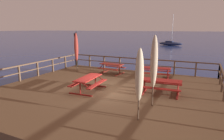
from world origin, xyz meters
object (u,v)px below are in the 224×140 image
picnic_table_back_right (112,66)px  sailboat_distant (170,43)px  picnic_table_front_right (88,81)px  patio_umbrella_tall_mid_left (139,75)px  lamp_post_hooked (76,44)px  patio_umbrella_short_back (154,62)px  picnic_table_mid_centre (161,84)px  patio_umbrella_tall_mid_right (76,47)px  picnic_table_back_left (155,70)px

picnic_table_back_right → sailboat_distant: bearing=92.3°
picnic_table_front_right → patio_umbrella_tall_mid_left: size_ratio=0.80×
sailboat_distant → lamp_post_hooked: bearing=-93.6°
picnic_table_front_right → patio_umbrella_short_back: 4.23m
patio_umbrella_short_back → lamp_post_hooked: size_ratio=1.01×
picnic_table_back_right → patio_umbrella_tall_mid_left: (4.39, -6.87, 1.22)m
picnic_table_mid_centre → picnic_table_back_right: size_ratio=1.15×
picnic_table_back_right → picnic_table_mid_centre: bearing=-36.3°
picnic_table_front_right → patio_umbrella_tall_mid_left: (3.74, -2.38, 1.22)m
picnic_table_back_right → patio_umbrella_tall_mid_right: bearing=-167.2°
picnic_table_back_left → picnic_table_front_right: (-2.77, -4.44, -0.00)m
picnic_table_back_left → lamp_post_hooked: 7.57m
picnic_table_back_right → patio_umbrella_short_back: size_ratio=0.61×
patio_umbrella_tall_mid_left → lamp_post_hooked: lamp_post_hooked is taller
picnic_table_back_left → patio_umbrella_tall_mid_right: 6.45m
picnic_table_back_left → patio_umbrella_tall_mid_right: (-6.26, -0.59, 1.42)m
picnic_table_back_right → sailboat_distant: (-1.54, 38.25, -0.82)m
picnic_table_back_left → picnic_table_back_right: bearing=179.1°
picnic_table_front_right → patio_umbrella_short_back: (3.89, -0.77, 1.48)m
patio_umbrella_tall_mid_right → patio_umbrella_short_back: size_ratio=0.97×
picnic_table_front_right → patio_umbrella_short_back: patio_umbrella_short_back is taller
picnic_table_back_left → sailboat_distant: bearing=97.4°
picnic_table_mid_centre → patio_umbrella_tall_mid_left: (-0.13, -3.55, 1.22)m
picnic_table_front_right → lamp_post_hooked: 7.26m
picnic_table_front_right → sailboat_distant: 42.81m
picnic_table_front_right → lamp_post_hooked: lamp_post_hooked is taller
patio_umbrella_tall_mid_right → patio_umbrella_short_back: (7.38, -4.62, 0.06)m
picnic_table_mid_centre → patio_umbrella_tall_mid_left: size_ratio=0.80×
patio_umbrella_tall_mid_left → lamp_post_hooked: 11.40m
patio_umbrella_tall_mid_left → sailboat_distant: 45.56m
picnic_table_back_left → sailboat_distant: (-4.97, 38.31, -0.83)m
picnic_table_back_right → patio_umbrella_short_back: 7.11m
picnic_table_back_left → patio_umbrella_short_back: bearing=-77.9°
picnic_table_back_left → sailboat_distant: sailboat_distant is taller
picnic_table_back_left → patio_umbrella_short_back: patio_umbrella_short_back is taller
patio_umbrella_tall_mid_right → sailboat_distant: 38.98m
picnic_table_front_right → picnic_table_back_left: bearing=58.0°
picnic_table_back_left → patio_umbrella_short_back: 5.53m
picnic_table_back_left → patio_umbrella_short_back: (1.12, -5.21, 1.48)m
picnic_table_front_right → sailboat_distant: size_ratio=0.29×
picnic_table_back_left → picnic_table_front_right: 5.24m
picnic_table_front_right → patio_umbrella_short_back: bearing=-11.1°
picnic_table_back_left → sailboat_distant: size_ratio=0.30×
picnic_table_back_right → patio_umbrella_tall_mid_right: 3.24m
picnic_table_back_right → patio_umbrella_short_back: (4.54, -5.26, 1.49)m
picnic_table_mid_centre → picnic_table_back_right: bearing=143.7°
picnic_table_back_right → picnic_table_back_left: bearing=-0.9°
patio_umbrella_tall_mid_left → picnic_table_mid_centre: bearing=87.9°
patio_umbrella_short_back → patio_umbrella_tall_mid_left: patio_umbrella_short_back is taller
picnic_table_mid_centre → patio_umbrella_tall_mid_right: (-7.36, 2.68, 1.43)m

